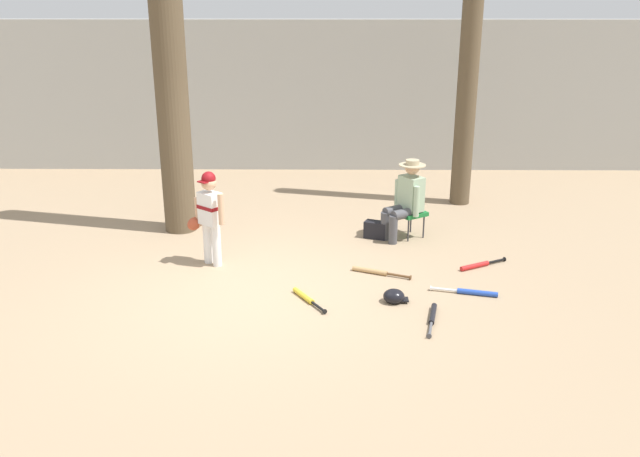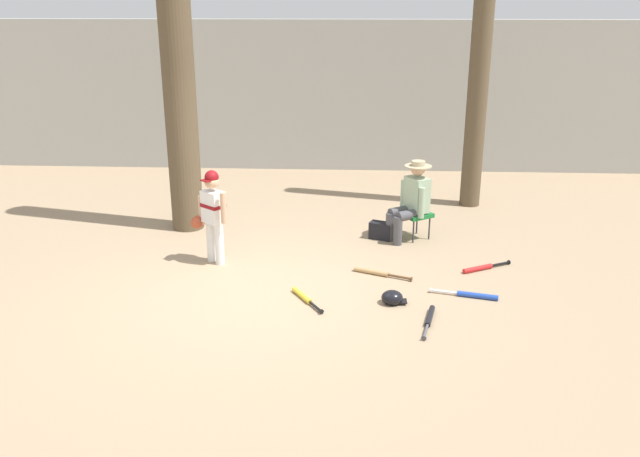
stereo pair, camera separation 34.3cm
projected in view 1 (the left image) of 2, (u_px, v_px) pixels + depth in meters
name	position (u px, v px, depth m)	size (l,w,h in m)	color
ground_plane	(255.00, 294.00, 8.23)	(60.00, 60.00, 0.00)	#9E8466
concrete_back_wall	(285.00, 96.00, 13.86)	(18.00, 0.36, 3.05)	#9E9E99
tree_near_player	(169.00, 57.00, 9.67)	(0.68, 0.68, 5.95)	brown
tree_behind_spectator	(471.00, 39.00, 10.98)	(0.47, 0.47, 6.08)	brown
young_ballplayer	(209.00, 212.00, 8.93)	(0.59, 0.42, 1.31)	white
folding_stool	(410.00, 214.00, 10.09)	(0.55, 0.55, 0.41)	#196B2D
seated_spectator	(406.00, 197.00, 9.95)	(0.65, 0.58, 1.20)	#47474C
handbag_beside_stool	(376.00, 230.00, 10.12)	(0.34, 0.18, 0.26)	black
bat_black_composite	(432.00, 316.00, 7.59)	(0.23, 0.77, 0.07)	black
bat_red_barrel	(478.00, 265.00, 9.04)	(0.70, 0.42, 0.07)	red
bat_yellow_trainer	(306.00, 297.00, 8.06)	(0.43, 0.65, 0.07)	yellow
bat_blue_youth	(472.00, 292.00, 8.20)	(0.81, 0.26, 0.07)	#2347AD
bat_wood_tan	(374.00, 271.00, 8.83)	(0.77, 0.37, 0.07)	tan
batting_helmet_black	(394.00, 296.00, 7.99)	(0.31, 0.23, 0.18)	black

